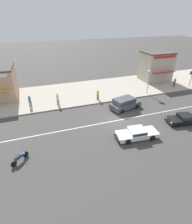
% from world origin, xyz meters
% --- Properties ---
extents(ground_plane, '(160.00, 160.00, 0.00)m').
position_xyz_m(ground_plane, '(0.00, 0.00, 0.00)').
color(ground_plane, '#423F3D').
extents(lane_centre_stripe, '(50.40, 0.14, 0.01)m').
position_xyz_m(lane_centre_stripe, '(0.00, 0.00, 0.00)').
color(lane_centre_stripe, silver).
rests_on(lane_centre_stripe, ground).
extents(kerb_strip, '(68.00, 10.00, 0.15)m').
position_xyz_m(kerb_strip, '(0.00, 10.13, 0.07)').
color(kerb_strip, '#ADA393').
rests_on(kerb_strip, ground).
extents(sedan_black_0, '(4.53, 2.36, 1.06)m').
position_xyz_m(sedan_black_0, '(7.29, -3.04, 0.53)').
color(sedan_black_0, black).
rests_on(sedan_black_0, ground).
extents(sedan_white_1, '(4.64, 2.12, 1.06)m').
position_xyz_m(sedan_white_1, '(0.27, -3.77, 0.53)').
color(sedan_white_1, white).
rests_on(sedan_white_1, ground).
extents(minivan_dark_grey_2, '(4.67, 2.85, 1.56)m').
position_xyz_m(minivan_dark_grey_2, '(2.09, 2.60, 0.84)').
color(minivan_dark_grey_2, '#47494F').
rests_on(minivan_dark_grey_2, ground).
extents(motorcycle_0, '(1.43, 1.37, 0.80)m').
position_xyz_m(motorcycle_0, '(-11.34, -3.50, 0.42)').
color(motorcycle_0, black).
rests_on(motorcycle_0, ground).
extents(street_clock, '(0.72, 0.22, 3.75)m').
position_xyz_m(street_clock, '(8.00, 6.15, 2.99)').
color(street_clock, '#9E9EA3').
rests_on(street_clock, kerb_strip).
extents(pedestrian_near_clock, '(0.34, 0.34, 1.70)m').
position_xyz_m(pedestrian_near_clock, '(-10.29, 7.12, 1.14)').
color(pedestrian_near_clock, '#333338').
rests_on(pedestrian_near_clock, kerb_strip).
extents(pedestrian_mid_kerb, '(0.34, 0.34, 1.56)m').
position_xyz_m(pedestrian_mid_kerb, '(-0.56, 6.32, 1.05)').
color(pedestrian_mid_kerb, '#333338').
rests_on(pedestrian_mid_kerb, kerb_strip).
extents(pedestrian_by_shop, '(0.34, 0.34, 1.70)m').
position_xyz_m(pedestrian_by_shop, '(-6.54, 6.45, 1.14)').
color(pedestrian_by_shop, '#4C4238').
rests_on(pedestrian_by_shop, kerb_strip).
extents(pedestrian_far_end, '(0.34, 0.34, 1.54)m').
position_xyz_m(pedestrian_far_end, '(14.22, 7.03, 1.04)').
color(pedestrian_far_end, '#4C4238').
rests_on(pedestrian_far_end, kerb_strip).
extents(shopfront_mid_block, '(5.46, 5.01, 5.33)m').
position_xyz_m(shopfront_mid_block, '(13.20, 11.63, 2.82)').
color(shopfront_mid_block, '#B2A893').
rests_on(shopfront_mid_block, kerb_strip).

